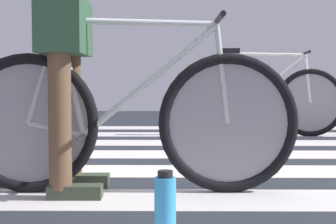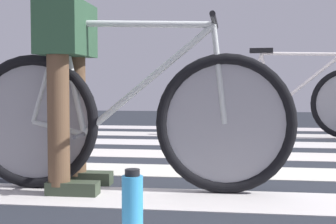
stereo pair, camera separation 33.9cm
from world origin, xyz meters
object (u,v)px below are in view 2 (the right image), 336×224
bicycle_2_of_2 (295,101)px  water_bottle (132,207)px  cyclist_1_of_2 (68,69)px  bicycle_1_of_2 (126,118)px

bicycle_2_of_2 → water_bottle: bearing=-99.3°
cyclist_1_of_2 → water_bottle: bearing=-57.8°
cyclist_1_of_2 → water_bottle: 1.08m
bicycle_1_of_2 → water_bottle: size_ratio=6.72×
cyclist_1_of_2 → water_bottle: size_ratio=3.81×
bicycle_1_of_2 → bicycle_2_of_2: (1.17, 2.73, 0.00)m
bicycle_1_of_2 → cyclist_1_of_2: 0.40m
bicycle_1_of_2 → water_bottle: bicycle_1_of_2 is taller
bicycle_1_of_2 → water_bottle: bearing=-76.4°
bicycle_1_of_2 → bicycle_2_of_2: same height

